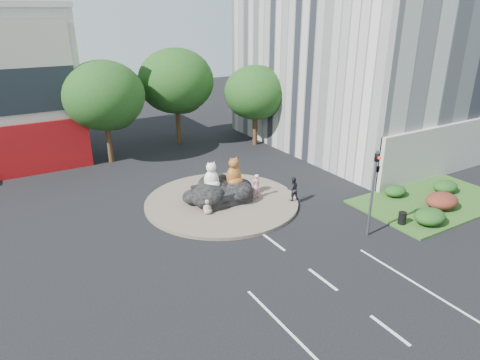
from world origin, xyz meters
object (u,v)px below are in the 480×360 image
object	(u,v)px
litter_bin	(402,218)
kitten_white	(247,193)
cat_white	(211,175)
cat_tabby	(234,171)
pedestrian_dark	(293,189)
kitten_calico	(207,206)
pedestrian_pink	(256,186)

from	to	relation	value
litter_bin	kitten_white	bearing A→B (deg)	128.89
cat_white	litter_bin	world-z (taller)	cat_white
cat_tabby	kitten_white	xyz separation A→B (m)	(0.69, -0.58, -1.50)
cat_white	pedestrian_dark	xyz separation A→B (m)	(4.61, -2.55, -1.02)
cat_tabby	kitten_calico	bearing A→B (deg)	-154.62
cat_white	kitten_calico	distance (m)	2.21
kitten_white	pedestrian_pink	xyz separation A→B (m)	(0.61, -0.11, 0.44)
kitten_white	cat_tabby	bearing A→B (deg)	89.53
cat_white	kitten_white	world-z (taller)	cat_white
cat_tabby	kitten_calico	distance (m)	3.10
cat_tabby	pedestrian_pink	size ratio (longest dim) A/B	1.19
cat_white	cat_tabby	world-z (taller)	cat_tabby
pedestrian_pink	cat_white	bearing A→B (deg)	-21.63
kitten_white	pedestrian_dark	distance (m)	2.99
litter_bin	cat_tabby	bearing A→B (deg)	129.84
pedestrian_dark	litter_bin	bearing A→B (deg)	132.55
pedestrian_dark	litter_bin	size ratio (longest dim) A/B	2.20
kitten_calico	pedestrian_pink	world-z (taller)	pedestrian_pink
cat_tabby	kitten_calico	world-z (taller)	cat_tabby
pedestrian_dark	cat_tabby	bearing A→B (deg)	-24.99
cat_white	kitten_white	bearing A→B (deg)	-6.27
cat_tabby	pedestrian_dark	bearing A→B (deg)	-34.42
cat_tabby	litter_bin	xyz separation A→B (m)	(6.74, -8.07, -1.61)
cat_tabby	pedestrian_dark	xyz separation A→B (m)	(3.13, -2.25, -1.09)
cat_tabby	pedestrian_pink	bearing A→B (deg)	-26.70
kitten_white	litter_bin	bearing A→B (deg)	-101.60
pedestrian_dark	litter_bin	world-z (taller)	pedestrian_dark
cat_tabby	pedestrian_dark	distance (m)	4.01
kitten_white	pedestrian_dark	bearing A→B (deg)	-84.98
cat_white	litter_bin	bearing A→B (deg)	-29.88
kitten_white	pedestrian_pink	bearing A→B (deg)	-61.12
kitten_calico	litter_bin	bearing A→B (deg)	-28.05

